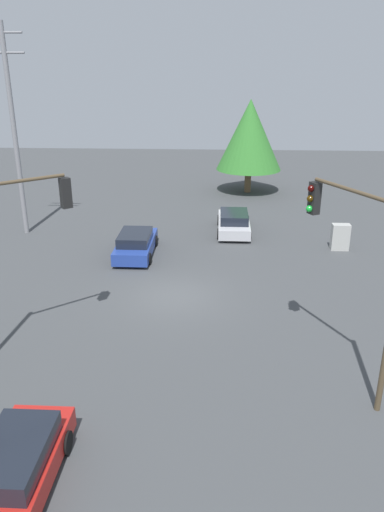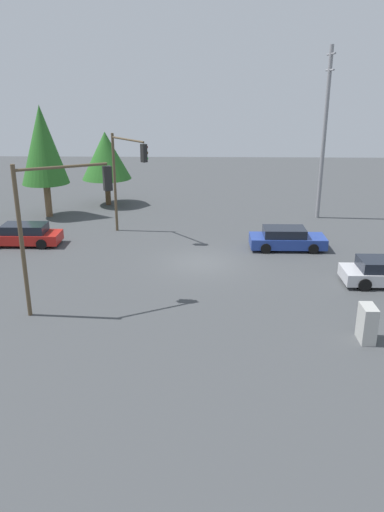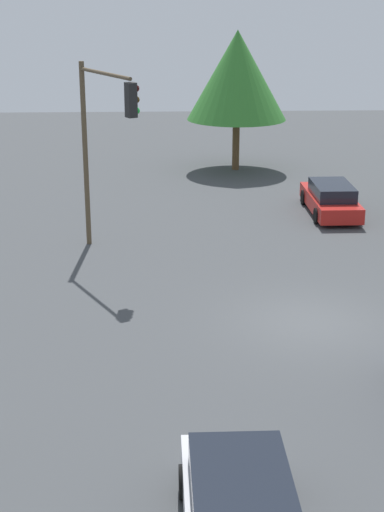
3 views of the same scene
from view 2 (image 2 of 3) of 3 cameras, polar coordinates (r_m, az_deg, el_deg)
ground_plane at (r=27.72m, az=1.20°, el=-0.76°), size 80.00×80.00×0.00m
sedan_red at (r=32.26m, az=-18.80°, el=2.30°), size 1.85×4.72×1.31m
sedan_blue at (r=30.32m, az=10.75°, el=1.95°), size 1.95×4.46×1.31m
traffic_signal_main at (r=21.56m, az=-15.25°, el=4.99°), size 2.12×3.65×6.50m
traffic_signal_cross at (r=31.87m, az=-7.58°, el=9.92°), size 3.03×2.63×6.42m
utility_pole_tall at (r=36.92m, az=14.91°, el=13.62°), size 2.20×0.28×11.80m
electrical_cabinet at (r=20.52m, az=19.37°, el=-7.30°), size 0.97×0.54×1.47m
tree_behind at (r=40.61m, az=-9.82°, el=11.23°), size 3.89×3.89×5.80m
tree_corner at (r=37.76m, az=-16.70°, el=12.01°), size 3.38×3.38×7.97m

